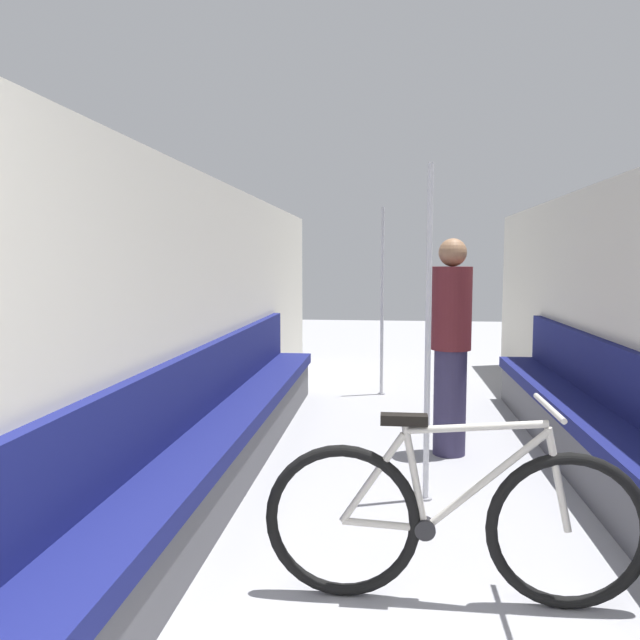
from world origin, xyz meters
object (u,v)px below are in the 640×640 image
at_px(bicycle, 453,521).
at_px(grab_pole_far, 382,304).
at_px(passenger_standing, 451,344).
at_px(bench_seat_row_right, 614,449).
at_px(bench_seat_row_left, 224,437).
at_px(grab_pole_near, 428,340).

relative_size(bicycle, grab_pole_far, 0.80).
relative_size(bicycle, passenger_standing, 1.00).
distance_m(bench_seat_row_right, passenger_standing, 1.33).
relative_size(grab_pole_far, passenger_standing, 1.25).
height_order(bench_seat_row_right, bicycle, bench_seat_row_right).
xyz_separation_m(bench_seat_row_left, bench_seat_row_right, (2.49, 0.00, 0.00)).
bearing_deg(grab_pole_far, bicycle, -85.10).
relative_size(bench_seat_row_left, grab_pole_near, 2.71).
xyz_separation_m(bicycle, passenger_standing, (0.18, 2.12, 0.49)).
height_order(bench_seat_row_left, bench_seat_row_right, same).
bearing_deg(passenger_standing, bench_seat_row_left, 81.84).
bearing_deg(grab_pole_far, bench_seat_row_right, -62.67).
distance_m(bicycle, passenger_standing, 2.18).
distance_m(bench_seat_row_left, bicycle, 1.92).
xyz_separation_m(bench_seat_row_left, grab_pole_near, (1.33, -0.17, 0.69)).
xyz_separation_m(bicycle, grab_pole_far, (-0.36, 4.22, 0.64)).
relative_size(bench_seat_row_left, bench_seat_row_right, 1.00).
distance_m(bench_seat_row_left, bench_seat_row_right, 2.49).
relative_size(bench_seat_row_left, grab_pole_far, 2.71).
bearing_deg(bench_seat_row_right, grab_pole_far, 117.33).
bearing_deg(bench_seat_row_left, bench_seat_row_right, 0.00).
distance_m(grab_pole_near, grab_pole_far, 3.06).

